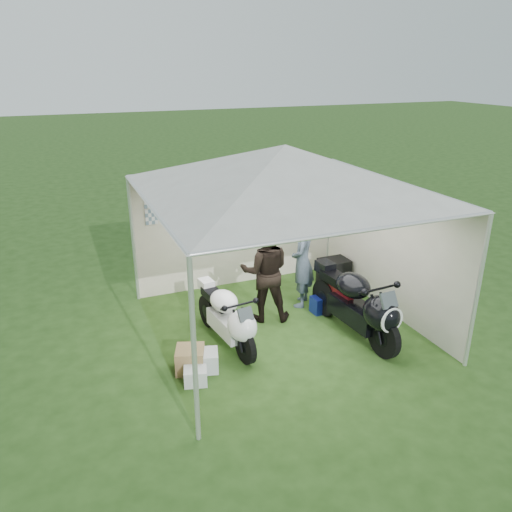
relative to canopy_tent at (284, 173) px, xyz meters
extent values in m
plane|color=#254515|center=(0.00, -0.03, -2.58)|extent=(80.00, 80.00, 0.00)
cylinder|color=silver|center=(-2.00, -2.03, -1.43)|extent=(0.06, 0.06, 2.30)
cylinder|color=silver|center=(2.00, -2.03, -1.43)|extent=(0.06, 0.06, 2.30)
cylinder|color=silver|center=(-2.00, 1.97, -1.43)|extent=(0.06, 0.06, 2.30)
cylinder|color=silver|center=(2.00, 1.97, -1.43)|extent=(0.06, 0.06, 2.30)
cube|color=beige|center=(0.00, 1.97, -1.43)|extent=(4.00, 0.02, 2.30)
cube|color=beige|center=(-2.00, -0.03, -1.43)|extent=(0.02, 4.00, 2.30)
cube|color=beige|center=(2.00, -0.03, -1.43)|extent=(0.02, 4.00, 2.30)
pyramid|color=silver|center=(0.00, -0.03, 0.07)|extent=(5.66, 5.66, 0.70)
cube|color=#99A5B7|center=(-1.65, 1.95, -0.73)|extent=(0.22, 0.02, 0.28)
cube|color=#99A5B7|center=(-1.30, 1.95, -0.73)|extent=(0.22, 0.02, 0.28)
cube|color=#99A5B7|center=(-0.95, 1.95, -0.73)|extent=(0.22, 0.01, 0.28)
cube|color=#99A5B7|center=(-0.60, 1.95, -0.73)|extent=(0.22, 0.01, 0.28)
cube|color=#99A5B7|center=(-1.65, 1.95, -1.03)|extent=(0.22, 0.02, 0.28)
cube|color=#99A5B7|center=(-1.30, 1.95, -1.03)|extent=(0.22, 0.01, 0.28)
cube|color=#99A5B7|center=(-0.95, 1.95, -1.03)|extent=(0.22, 0.02, 0.28)
cube|color=#99A5B7|center=(-0.60, 1.95, -1.03)|extent=(0.22, 0.01, 0.28)
cylinder|color=#D8590C|center=(0.20, 1.94, -0.63)|extent=(3.20, 0.02, 0.02)
cylinder|color=black|center=(-0.92, -0.75, -2.30)|extent=(0.16, 0.55, 0.54)
cylinder|color=black|center=(-1.08, 0.50, -2.30)|extent=(0.20, 0.55, 0.54)
cube|color=white|center=(-0.99, -0.17, -2.23)|extent=(0.41, 0.89, 0.27)
ellipsoid|color=white|center=(-0.93, -0.66, -2.02)|extent=(0.47, 0.59, 0.45)
ellipsoid|color=white|center=(-1.01, -0.08, -1.87)|extent=(0.46, 0.60, 0.32)
cube|color=black|center=(-1.05, 0.28, -1.93)|extent=(0.30, 0.57, 0.13)
cube|color=white|center=(-1.09, 0.57, -1.85)|extent=(0.23, 0.29, 0.16)
cube|color=black|center=(-1.04, 0.19, -2.08)|extent=(0.15, 0.50, 0.09)
cube|color=#3F474C|center=(-0.92, -0.77, -1.78)|extent=(0.23, 0.16, 0.19)
cylinder|color=black|center=(1.03, -1.37, -2.25)|extent=(0.16, 0.65, 0.64)
cylinder|color=black|center=(0.92, 0.12, -2.25)|extent=(0.21, 0.65, 0.64)
cube|color=black|center=(0.98, -0.68, -2.17)|extent=(0.44, 1.04, 0.32)
ellipsoid|color=black|center=(1.03, -1.27, -1.91)|extent=(0.53, 0.68, 0.53)
ellipsoid|color=black|center=(0.97, -0.57, -1.74)|extent=(0.52, 0.69, 0.38)
cube|color=black|center=(0.94, -0.15, -1.81)|extent=(0.33, 0.66, 0.15)
cube|color=black|center=(0.91, 0.20, -1.72)|extent=(0.26, 0.34, 0.19)
cube|color=maroon|center=(0.95, -0.25, -1.99)|extent=(0.15, 0.59, 0.11)
cube|color=#3F474C|center=(1.04, -1.39, -1.63)|extent=(0.27, 0.17, 0.22)
cylinder|color=white|center=(1.04, -1.50, -1.91)|extent=(0.39, 0.05, 0.38)
cube|color=#1E31C6|center=(0.91, 0.23, -2.43)|extent=(0.41, 0.28, 0.30)
imported|color=black|center=(-0.12, 0.39, -1.71)|extent=(1.02, 0.91, 1.73)
imported|color=slate|center=(0.70, 0.63, -1.74)|extent=(0.68, 0.73, 1.67)
cube|color=black|center=(1.65, 1.11, -2.30)|extent=(0.55, 0.44, 0.55)
cube|color=silver|center=(-1.54, -0.70, -2.43)|extent=(0.50, 0.43, 0.28)
cube|color=olive|center=(-1.72, -0.65, -2.40)|extent=(0.50, 0.50, 0.35)
cube|color=silver|center=(-1.73, -0.98, -2.46)|extent=(0.37, 0.33, 0.23)
camera|label=1|loc=(-3.14, -6.60, 1.53)|focal=35.00mm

